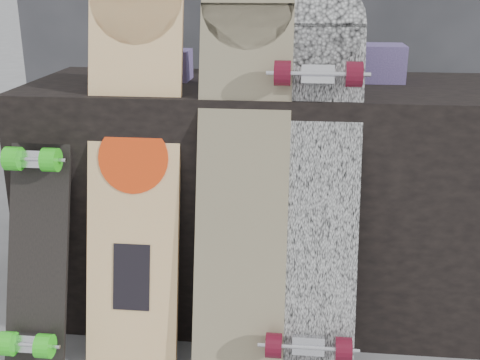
# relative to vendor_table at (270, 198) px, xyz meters

# --- Properties ---
(vendor_table) EXTENTS (1.60, 0.60, 0.80)m
(vendor_table) POSITION_rel_vendor_table_xyz_m (0.00, 0.00, 0.00)
(vendor_table) COLOR black
(vendor_table) RESTS_ON ground
(merch_box_purple) EXTENTS (0.18, 0.12, 0.10)m
(merch_box_purple) POSITION_rel_vendor_table_xyz_m (-0.37, 0.03, 0.45)
(merch_box_purple) COLOR navy
(merch_box_purple) RESTS_ON vendor_table
(merch_box_small) EXTENTS (0.14, 0.14, 0.12)m
(merch_box_small) POSITION_rel_vendor_table_xyz_m (0.36, 0.09, 0.46)
(merch_box_small) COLOR navy
(merch_box_small) RESTS_ON vendor_table
(merch_box_flat) EXTENTS (0.22, 0.10, 0.06)m
(merch_box_flat) POSITION_rel_vendor_table_xyz_m (-0.08, 0.20, 0.43)
(merch_box_flat) COLOR #D1B78C
(merch_box_flat) RESTS_ON vendor_table
(longboard_geisha) EXTENTS (0.28, 0.33, 1.21)m
(longboard_geisha) POSITION_rel_vendor_table_xyz_m (-0.39, -0.30, 0.24)
(longboard_geisha) COLOR beige
(longboard_geisha) RESTS_ON ground
(longboard_celtic) EXTENTS (0.26, 0.36, 1.19)m
(longboard_celtic) POSITION_rel_vendor_table_xyz_m (-0.06, -0.33, 0.23)
(longboard_celtic) COLOR beige
(longboard_celtic) RESTS_ON ground
(longboard_cascadia) EXTENTS (0.26, 0.39, 1.14)m
(longboard_cascadia) POSITION_rel_vendor_table_xyz_m (0.14, -0.35, 0.19)
(longboard_cascadia) COLOR silver
(longboard_cascadia) RESTS_ON ground
(skateboard_dark) EXTENTS (0.18, 0.33, 0.80)m
(skateboard_dark) POSITION_rel_vendor_table_xyz_m (-0.67, -0.40, 0.01)
(skateboard_dark) COLOR black
(skateboard_dark) RESTS_ON ground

